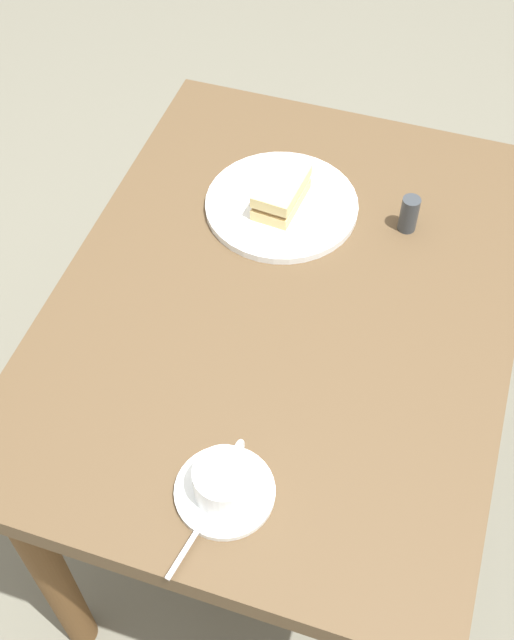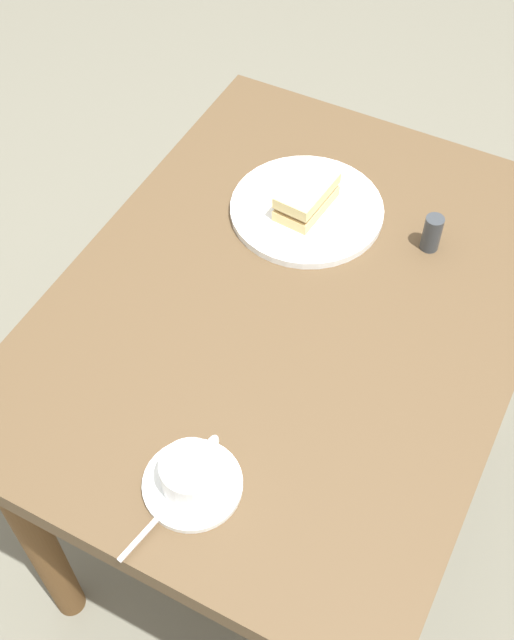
{
  "view_description": "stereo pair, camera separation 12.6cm",
  "coord_description": "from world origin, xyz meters",
  "views": [
    {
      "loc": [
        -0.82,
        -0.22,
        1.78
      ],
      "look_at": [
        -0.09,
        0.02,
        0.78
      ],
      "focal_mm": 45.26,
      "sensor_mm": 36.0,
      "label": 1
    },
    {
      "loc": [
        -0.77,
        -0.33,
        1.78
      ],
      "look_at": [
        -0.09,
        0.02,
        0.78
      ],
      "focal_mm": 45.26,
      "sensor_mm": 36.0,
      "label": 2
    }
  ],
  "objects": [
    {
      "name": "coffee_saucer",
      "position": [
        -0.37,
        -0.02,
        0.76
      ],
      "size": [
        0.14,
        0.14,
        0.01
      ],
      "primitive_type": "cylinder",
      "color": "white",
      "rests_on": "dining_table"
    },
    {
      "name": "spoon",
      "position": [
        -0.44,
        -0.01,
        0.76
      ],
      "size": [
        0.1,
        0.03,
        0.01
      ],
      "color": "silver",
      "rests_on": "coffee_saucer"
    },
    {
      "name": "ground_plane",
      "position": [
        0.0,
        0.0,
        0.0
      ],
      "size": [
        6.0,
        6.0,
        0.0
      ],
      "primitive_type": "plane",
      "color": "#686658"
    },
    {
      "name": "dining_table",
      "position": [
        0.0,
        0.0,
        0.64
      ],
      "size": [
        1.0,
        0.75,
        0.75
      ],
      "color": "brown",
      "rests_on": "ground_plane"
    },
    {
      "name": "salt_shaker",
      "position": [
        0.22,
        -0.16,
        0.78
      ],
      "size": [
        0.03,
        0.03,
        0.07
      ],
      "primitive_type": "cylinder",
      "color": "#33383D",
      "rests_on": "dining_table"
    },
    {
      "name": "sandwich_plate",
      "position": [
        0.19,
        0.07,
        0.76
      ],
      "size": [
        0.28,
        0.28,
        0.01
      ],
      "primitive_type": "cylinder",
      "color": "white",
      "rests_on": "dining_table"
    },
    {
      "name": "sandwich_front",
      "position": [
        0.19,
        0.07,
        0.79
      ],
      "size": [
        0.13,
        0.08,
        0.05
      ],
      "color": "#D6B875",
      "rests_on": "sandwich_plate"
    },
    {
      "name": "coffee_cup",
      "position": [
        -0.36,
        -0.02,
        0.79
      ],
      "size": [
        0.11,
        0.08,
        0.05
      ],
      "color": "white",
      "rests_on": "coffee_saucer"
    }
  ]
}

